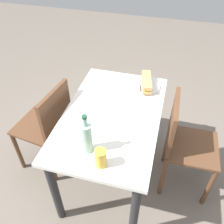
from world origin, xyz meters
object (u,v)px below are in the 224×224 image
(knife_near, at_px, (140,86))
(baguette_sandwich_near, at_px, (147,82))
(beer_glass, at_px, (101,158))
(chair_near, at_px, (182,141))
(plate_near, at_px, (146,86))
(water_bottle, at_px, (86,137))
(chair_far, at_px, (49,124))
(dining_table, at_px, (112,126))

(knife_near, bearing_deg, baguette_sandwich_near, -65.64)
(beer_glass, bearing_deg, chair_near, -42.55)
(knife_near, xyz_separation_m, beer_glass, (-0.83, 0.09, 0.04))
(plate_near, bearing_deg, water_bottle, 161.85)
(chair_far, distance_m, plate_near, 0.88)
(water_bottle, bearing_deg, knife_near, -15.27)
(chair_far, distance_m, baguette_sandwich_near, 0.89)
(chair_far, relative_size, knife_near, 4.93)
(plate_near, xyz_separation_m, beer_glass, (-0.85, 0.14, 0.05))
(dining_table, height_order, water_bottle, water_bottle)
(water_bottle, bearing_deg, plate_near, -18.15)
(dining_table, height_order, baguette_sandwich_near, baguette_sandwich_near)
(dining_table, distance_m, plate_near, 0.46)
(dining_table, relative_size, chair_near, 1.27)
(plate_near, height_order, knife_near, knife_near)
(water_bottle, height_order, beer_glass, water_bottle)
(chair_near, bearing_deg, knife_near, 54.35)
(dining_table, relative_size, water_bottle, 3.85)
(chair_near, height_order, plate_near, chair_near)
(dining_table, relative_size, chair_far, 1.27)
(chair_far, bearing_deg, water_bottle, -125.82)
(dining_table, distance_m, chair_near, 0.56)
(chair_near, distance_m, beer_glass, 0.79)
(chair_near, bearing_deg, baguette_sandwich_near, 48.87)
(knife_near, distance_m, beer_glass, 0.84)
(chair_far, xyz_separation_m, plate_near, (0.41, -0.74, 0.24))
(chair_far, xyz_separation_m, beer_glass, (-0.44, -0.60, 0.30))
(chair_near, height_order, baguette_sandwich_near, chair_near)
(plate_near, height_order, baguette_sandwich_near, baguette_sandwich_near)
(baguette_sandwich_near, bearing_deg, water_bottle, 161.85)
(chair_near, distance_m, water_bottle, 0.84)
(baguette_sandwich_near, xyz_separation_m, water_bottle, (-0.76, 0.25, 0.07))
(plate_near, bearing_deg, dining_table, 154.89)
(chair_far, height_order, chair_near, same)
(chair_far, xyz_separation_m, baguette_sandwich_near, (0.41, -0.74, 0.29))
(water_bottle, xyz_separation_m, beer_glass, (-0.09, -0.11, -0.05))
(chair_far, xyz_separation_m, knife_near, (0.39, -0.69, 0.26))
(dining_table, height_order, knife_near, knife_near)
(chair_far, relative_size, baguette_sandwich_near, 3.29)
(plate_near, bearing_deg, baguette_sandwich_near, -90.00)
(plate_near, height_order, water_bottle, water_bottle)
(chair_near, bearing_deg, beer_glass, 137.45)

